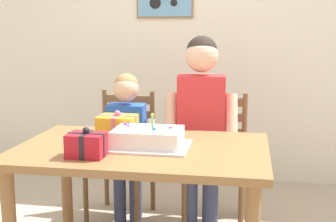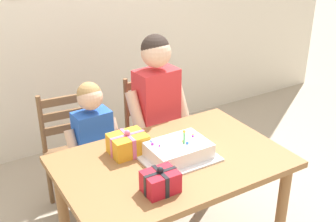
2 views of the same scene
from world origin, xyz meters
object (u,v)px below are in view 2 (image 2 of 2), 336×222
gift_box_beside_cake (128,144)px  dining_table (172,173)px  birthday_cake (178,151)px  child_older (157,104)px  chair_left (76,155)px  chair_right (156,132)px  child_younger (94,140)px  gift_box_red_large (160,182)px

gift_box_beside_cake → dining_table: bearing=-46.3°
birthday_cake → child_older: (0.22, 0.64, 0.02)m
chair_left → child_older: (0.60, -0.18, 0.34)m
dining_table → child_older: bearing=68.0°
dining_table → gift_box_beside_cake: gift_box_beside_cake is taller
chair_right → child_younger: size_ratio=0.85×
child_younger → dining_table: bearing=-67.8°
dining_table → child_younger: 0.68m
birthday_cake → chair_right: size_ratio=0.48×
gift_box_beside_cake → child_younger: (-0.06, 0.43, -0.15)m
birthday_cake → gift_box_red_large: bearing=-138.1°
gift_box_beside_cake → child_older: size_ratio=0.17×
gift_box_beside_cake → gift_box_red_large: bearing=-93.9°
gift_box_beside_cake → chair_right: size_ratio=0.24×
dining_table → gift_box_red_large: 0.37m
birthday_cake → gift_box_beside_cake: birthday_cake is taller
child_older → dining_table: bearing=-112.0°
gift_box_red_large → gift_box_beside_cake: size_ratio=0.83×
dining_table → birthday_cake: 0.16m
gift_box_red_large → gift_box_beside_cake: 0.45m
dining_table → chair_left: chair_left is taller
gift_box_red_large → chair_right: chair_right is taller
dining_table → child_younger: (-0.26, 0.63, 0.01)m
child_older → child_younger: (-0.51, 0.00, -0.16)m
dining_table → birthday_cake: bearing=-13.2°
gift_box_red_large → child_older: (0.48, 0.87, 0.00)m
child_older → chair_left: bearing=163.6°
dining_table → child_older: child_older is taller
gift_box_red_large → child_older: size_ratio=0.14×
chair_left → child_younger: bearing=-64.0°
chair_right → child_older: bearing=-117.7°
chair_right → child_older: child_older is taller
gift_box_beside_cake → chair_left: size_ratio=0.24×
dining_table → birthday_cake: birthday_cake is taller
dining_table → chair_left: (-0.34, 0.80, -0.18)m
chair_left → chair_right: 0.69m
chair_left → chair_right: bearing=0.0°
child_older → child_younger: 0.53m
birthday_cake → child_older: size_ratio=0.33×
dining_table → chair_right: 0.89m
child_older → child_younger: bearing=179.9°
chair_right → child_younger: child_younger is taller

